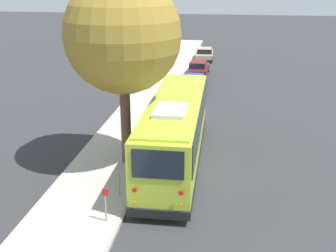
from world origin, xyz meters
TOP-DOWN VIEW (x-y plane):
  - ground_plane at (0.00, 0.00)m, footprint 160.00×160.00m
  - sidewalk_slab at (0.00, 3.90)m, footprint 80.00×3.53m
  - curb_strip at (0.00, 2.06)m, footprint 80.00×0.14m
  - shuttle_bus at (0.96, 0.71)m, footprint 11.10×2.71m
  - parked_sedan_blue at (14.43, 1.02)m, footprint 4.26×1.92m
  - parked_sedan_maroon at (19.97, 1.09)m, footprint 4.43×1.84m
  - parked_sedan_tan at (27.26, 0.97)m, footprint 4.18×1.93m
  - street_tree at (0.68, 3.02)m, footprint 5.22×5.22m
  - sign_post_near at (-4.70, 2.54)m, footprint 0.06×0.22m
  - sign_post_far at (-2.77, 2.54)m, footprint 0.06×0.06m
  - fire_hydrant at (8.17, 2.51)m, footprint 0.22×0.22m

SIDE VIEW (x-z plane):
  - ground_plane at x=0.00m, z-range 0.00..0.00m
  - sidewalk_slab at x=0.00m, z-range 0.00..0.15m
  - curb_strip at x=0.00m, z-range 0.00..0.15m
  - fire_hydrant at x=8.17m, z-range 0.15..0.96m
  - parked_sedan_tan at x=27.26m, z-range -0.05..1.22m
  - parked_sedan_maroon at x=19.97m, z-range -0.05..1.22m
  - parked_sedan_blue at x=14.43m, z-range -0.05..1.24m
  - sign_post_far at x=-2.77m, z-range 0.15..1.19m
  - sign_post_near at x=-4.70m, z-range 0.17..1.50m
  - shuttle_bus at x=0.96m, z-range 0.13..3.54m
  - street_tree at x=0.68m, z-range 1.83..11.29m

